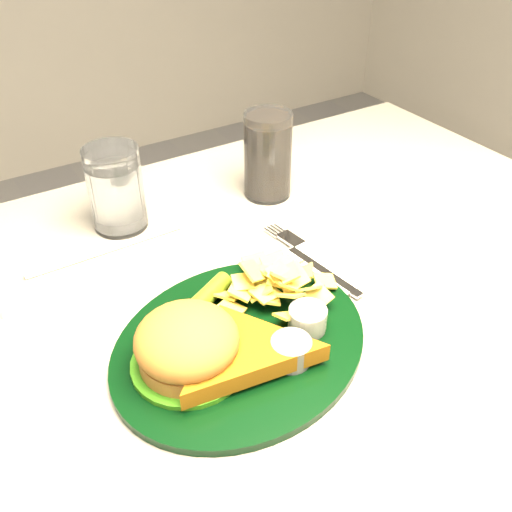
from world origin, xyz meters
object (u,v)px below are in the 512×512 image
(cola_glass, at_px, (268,155))
(fork_napkin, at_px, (319,268))
(table, at_px, (245,481))
(dinner_plate, at_px, (240,323))
(water_glass, at_px, (116,189))

(cola_glass, bearing_deg, fork_napkin, -104.05)
(table, height_order, cola_glass, cola_glass)
(dinner_plate, distance_m, cola_glass, 0.34)
(table, relative_size, dinner_plate, 3.94)
(dinner_plate, height_order, water_glass, water_glass)
(cola_glass, xyz_separation_m, fork_napkin, (-0.05, -0.20, -0.06))
(dinner_plate, bearing_deg, table, 40.62)
(water_glass, xyz_separation_m, cola_glass, (0.23, -0.04, 0.01))
(table, distance_m, cola_glass, 0.52)
(cola_glass, relative_size, fork_napkin, 0.81)
(dinner_plate, bearing_deg, fork_napkin, 4.65)
(table, xyz_separation_m, dinner_plate, (-0.04, -0.06, 0.41))
(fork_napkin, bearing_deg, water_glass, 119.53)
(cola_glass, distance_m, fork_napkin, 0.22)
(water_glass, height_order, fork_napkin, water_glass)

